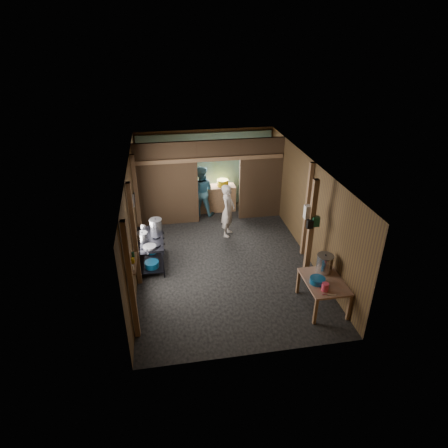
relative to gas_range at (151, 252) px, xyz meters
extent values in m
cube|color=black|center=(1.88, 0.08, -0.40)|extent=(4.50, 7.00, 0.00)
cube|color=black|center=(1.88, 0.08, 2.20)|extent=(4.50, 7.00, 0.00)
cube|color=brown|center=(1.88, 3.58, 0.90)|extent=(4.50, 0.00, 2.60)
cube|color=brown|center=(1.88, -3.42, 0.90)|extent=(4.50, 0.00, 2.60)
cube|color=brown|center=(-0.37, 0.08, 0.90)|extent=(0.00, 7.00, 2.60)
cube|color=brown|center=(4.13, 0.08, 0.90)|extent=(0.00, 7.00, 2.60)
cube|color=#44331E|center=(0.55, 2.28, 0.90)|extent=(1.85, 0.10, 2.60)
cube|color=#44331E|center=(3.46, 2.28, 0.90)|extent=(1.35, 0.10, 2.60)
cube|color=#44331E|center=(2.13, 2.28, 1.90)|extent=(1.30, 0.10, 0.60)
cube|color=#649A95|center=(1.88, 3.52, 0.85)|extent=(4.40, 0.06, 2.50)
cube|color=#956441|center=(2.18, 3.03, 0.02)|extent=(1.20, 0.50, 0.85)
cylinder|color=silver|center=(2.13, 3.48, 1.50)|extent=(0.20, 0.03, 0.20)
cube|color=#956441|center=(-0.30, -2.52, 0.90)|extent=(0.10, 0.12, 2.60)
cube|color=#956441|center=(-0.30, -0.72, 0.90)|extent=(0.10, 0.12, 2.60)
cube|color=#956441|center=(-0.30, 1.28, 0.90)|extent=(0.10, 0.12, 2.60)
cube|color=#956441|center=(4.06, -0.12, 0.90)|extent=(0.10, 0.12, 2.60)
cube|color=#956441|center=(3.73, -1.22, 0.90)|extent=(0.12, 0.12, 2.60)
cube|color=#956441|center=(1.88, 2.23, 1.65)|extent=(4.40, 0.12, 0.12)
cylinder|color=slate|center=(-0.33, 0.48, 1.25)|extent=(0.03, 0.34, 0.34)
cylinder|color=black|center=(-0.33, 0.88, 1.15)|extent=(0.03, 0.30, 0.30)
cube|color=#956441|center=(-0.27, -2.02, 1.00)|extent=(0.14, 0.80, 0.03)
cylinder|color=silver|center=(-0.27, -2.27, 1.06)|extent=(0.07, 0.07, 0.10)
cylinder|color=#BD970F|center=(-0.27, -2.02, 1.06)|extent=(0.08, 0.08, 0.10)
cylinder|color=#13472A|center=(-0.27, -1.80, 1.06)|extent=(0.06, 0.06, 0.10)
cube|color=silver|center=(3.68, -1.14, 1.38)|extent=(0.22, 0.15, 0.32)
cube|color=#13472A|center=(3.80, -1.28, 1.20)|extent=(0.16, 0.12, 0.24)
cube|color=black|center=(3.66, -1.30, 1.15)|extent=(0.14, 0.10, 0.20)
cylinder|color=silver|center=(-0.17, 0.52, 0.45)|extent=(0.19, 0.19, 0.09)
cylinder|color=navy|center=(0.00, -0.33, -0.17)|extent=(0.36, 0.36, 0.15)
cylinder|color=navy|center=(0.00, 0.36, -0.19)|extent=(0.27, 0.27, 0.11)
cylinder|color=navy|center=(3.53, -2.32, 0.33)|extent=(0.39, 0.39, 0.12)
cylinder|color=#E43C58|center=(3.58, -2.60, 0.35)|extent=(0.16, 0.16, 0.18)
cube|color=silver|center=(3.62, -2.76, 0.27)|extent=(0.30, 0.12, 0.01)
cylinder|color=#BD970F|center=(2.38, 3.03, 0.55)|extent=(0.38, 0.38, 0.21)
cylinder|color=#AF3C2C|center=(1.86, 3.03, 0.52)|extent=(0.13, 0.13, 0.15)
imported|color=beige|center=(2.23, 1.27, 0.39)|extent=(0.59, 0.69, 1.59)
imported|color=teal|center=(1.63, 2.76, 0.42)|extent=(0.95, 0.84, 1.65)
camera|label=1|loc=(0.44, -8.53, 5.18)|focal=30.60mm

